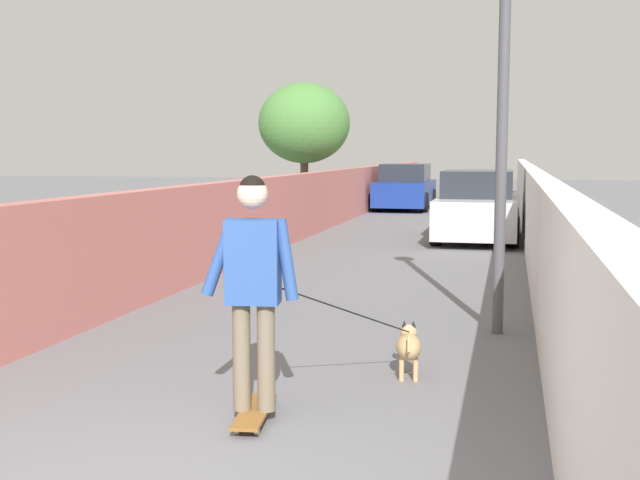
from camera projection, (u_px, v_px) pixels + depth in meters
name	position (u px, v px, depth m)	size (l,w,h in m)	color
ground_plane	(412.00, 241.00, 17.66)	(80.00, 80.00, 0.00)	slate
wall_left	(275.00, 212.00, 16.23)	(48.00, 0.30, 1.46)	#CC726B
fence_right	(534.00, 213.00, 15.06)	(48.00, 0.30, 1.59)	white
tree_left_near	(304.00, 123.00, 23.05)	(2.64, 2.64, 3.93)	brown
lamp_post	(505.00, 33.00, 8.32)	(0.36, 0.36, 4.71)	#4C4C51
skateboard	(254.00, 412.00, 5.83)	(0.82, 0.30, 0.08)	brown
person_skateboarder	(253.00, 275.00, 5.72)	(0.27, 0.72, 1.70)	#726651
dog	(408.00, 345.00, 6.97)	(1.73, 1.09, 1.06)	tan
car_near	(477.00, 208.00, 17.74)	(4.17, 1.80, 1.54)	silver
car_far	(405.00, 188.00, 27.24)	(4.16, 1.80, 1.54)	navy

